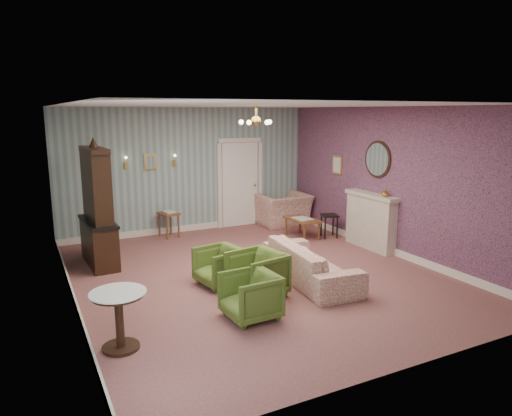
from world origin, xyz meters
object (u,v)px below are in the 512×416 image
dresser (96,204)px  side_table_black (329,226)px  fireplace (371,221)px  sofa_chintz (311,256)px  coffee_table (302,228)px  olive_chair_a (250,294)px  olive_chair_b (257,272)px  olive_chair_c (219,264)px  wingback_chair (283,204)px  pedestal_table (119,320)px

dresser → side_table_black: dresser is taller
dresser → fireplace: (5.20, -1.44, -0.57)m
sofa_chintz → coffee_table: 2.77m
olive_chair_a → olive_chair_b: (0.45, 0.68, 0.03)m
olive_chair_b → olive_chair_c: 0.78m
olive_chair_a → sofa_chintz: 1.79m
olive_chair_b → side_table_black: bearing=117.5°
wingback_chair → fireplace: 2.66m
olive_chair_a → pedestal_table: bearing=-90.7°
olive_chair_b → fireplace: size_ratio=0.55×
olive_chair_a → olive_chair_c: olive_chair_a is taller
fireplace → pedestal_table: size_ratio=1.92×
sofa_chintz → olive_chair_a: bearing=124.6°
olive_chair_b → sofa_chintz: size_ratio=0.36×
wingback_chair → dresser: bearing=14.6°
side_table_black → pedestal_table: (-5.24, -3.09, 0.10)m
sofa_chintz → olive_chair_c: bearing=75.7°
wingback_chair → fireplace: fireplace is taller
dresser → fireplace: 5.42m
sofa_chintz → coffee_table: (1.36, 2.41, -0.20)m
olive_chair_b → coffee_table: bearing=126.3°
coffee_table → olive_chair_c: bearing=-145.9°
wingback_chair → sofa_chintz: bearing=67.1°
fireplace → side_table_black: bearing=103.6°
side_table_black → olive_chair_b: bearing=-142.3°
dresser → sofa_chintz: bearing=-42.4°
wingback_chair → side_table_black: size_ratio=2.28×
olive_chair_b → fireplace: 3.52m
dresser → side_table_black: 5.03m
fireplace → coffee_table: 1.61m
dresser → fireplace: size_ratio=1.65×
fireplace → coffee_table: bearing=121.3°
olive_chair_c → sofa_chintz: bearing=60.1°
dresser → fireplace: dresser is taller
olive_chair_b → wingback_chair: (2.70, 3.86, 0.14)m
dresser → olive_chair_a: bearing=-69.2°
wingback_chair → coffee_table: size_ratio=1.38×
olive_chair_a → coffee_table: olive_chair_a is taller
fireplace → olive_chair_c: bearing=-171.2°
sofa_chintz → coffee_table: bearing=-24.1°
sofa_chintz → dresser: 4.00m
dresser → pedestal_table: 3.55m
sofa_chintz → fireplace: fireplace is taller
side_table_black → pedestal_table: size_ratio=0.72×
olive_chair_b → side_table_black: 3.82m
olive_chair_b → fireplace: (3.29, 1.26, 0.19)m
olive_chair_a → pedestal_table: pedestal_table is taller
olive_chair_b → wingback_chair: size_ratio=0.64×
sofa_chintz → pedestal_table: 3.46m
dresser → wingback_chair: bearing=11.5°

